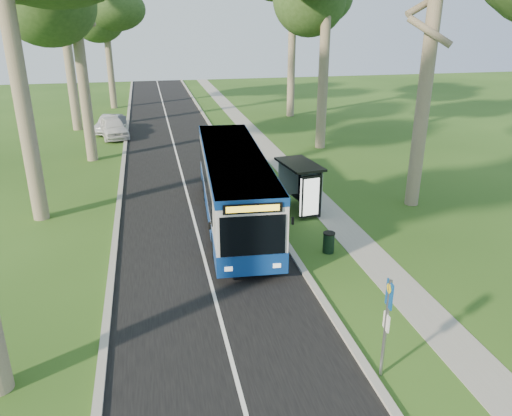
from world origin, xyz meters
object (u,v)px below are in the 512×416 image
at_px(car_silver, 110,124).
at_px(litter_bin, 329,242).
at_px(car_white, 113,127).
at_px(bus_stop_sign, 387,318).
at_px(bus_shelter, 304,180).
at_px(bus, 234,186).

bearing_deg(car_silver, litter_bin, -53.34).
xyz_separation_m(litter_bin, car_white, (-9.43, 22.79, 0.36)).
bearing_deg(bus_stop_sign, car_white, 111.64).
height_order(bus_shelter, car_white, bus_shelter).
bearing_deg(car_silver, bus_shelter, -48.59).
distance_m(litter_bin, car_silver, 26.55).
bearing_deg(bus_stop_sign, bus_shelter, 89.03).
xyz_separation_m(bus_stop_sign, litter_bin, (1.18, 7.28, -1.33)).
height_order(bus, bus_shelter, bus).
xyz_separation_m(bus_stop_sign, car_white, (-8.25, 30.07, -0.98)).
bearing_deg(litter_bin, car_silver, 111.48).
distance_m(bus_shelter, litter_bin, 4.54).
relative_size(bus, bus_stop_sign, 4.30).
bearing_deg(car_white, bus, -84.04).
bearing_deg(bus_stop_sign, litter_bin, 87.11).
bearing_deg(bus_shelter, bus, 175.90).
distance_m(bus, litter_bin, 5.33).
height_order(bus, car_white, bus).
relative_size(bus_shelter, car_silver, 0.72).
height_order(bus_stop_sign, litter_bin, bus_stop_sign).
height_order(bus_stop_sign, car_white, bus_stop_sign).
distance_m(bus, car_white, 19.71).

